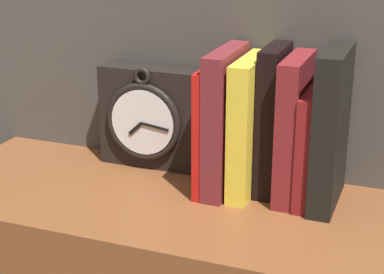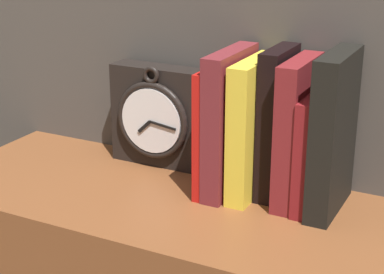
% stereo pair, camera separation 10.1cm
% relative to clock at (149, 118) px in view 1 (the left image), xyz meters
% --- Properties ---
extents(clock, '(0.19, 0.06, 0.19)m').
position_rel_clock_xyz_m(clock, '(0.00, 0.00, 0.00)').
color(clock, black).
rests_on(clock, bookshelf).
extents(book_slot0_red, '(0.02, 0.15, 0.21)m').
position_rel_clock_xyz_m(book_slot0_red, '(0.14, -0.05, 0.01)').
color(book_slot0_red, red).
rests_on(book_slot0_red, bookshelf).
extents(book_slot1_maroon, '(0.03, 0.15, 0.24)m').
position_rel_clock_xyz_m(book_slot1_maroon, '(0.16, -0.05, 0.03)').
color(book_slot1_maroon, maroon).
rests_on(book_slot1_maroon, bookshelf).
extents(book_slot2_yellow, '(0.03, 0.15, 0.23)m').
position_rel_clock_xyz_m(book_slot2_yellow, '(0.20, -0.04, 0.02)').
color(book_slot2_yellow, yellow).
rests_on(book_slot2_yellow, bookshelf).
extents(book_slot3_black, '(0.03, 0.11, 0.25)m').
position_rel_clock_xyz_m(book_slot3_black, '(0.24, -0.03, 0.03)').
color(book_slot3_black, black).
rests_on(book_slot3_black, bookshelf).
extents(book_slot4_maroon, '(0.03, 0.14, 0.24)m').
position_rel_clock_xyz_m(book_slot4_maroon, '(0.28, -0.04, 0.03)').
color(book_slot4_maroon, maroon).
rests_on(book_slot4_maroon, bookshelf).
extents(book_slot5_maroon, '(0.02, 0.14, 0.19)m').
position_rel_clock_xyz_m(book_slot5_maroon, '(0.30, -0.04, -0.00)').
color(book_slot5_maroon, maroon).
rests_on(book_slot5_maroon, bookshelf).
extents(book_slot6_black, '(0.04, 0.15, 0.25)m').
position_rel_clock_xyz_m(book_slot6_black, '(0.34, -0.04, 0.03)').
color(book_slot6_black, black).
rests_on(book_slot6_black, bookshelf).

